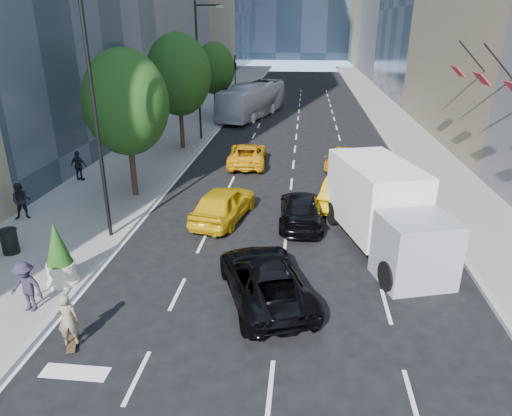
# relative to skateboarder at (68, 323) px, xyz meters

# --- Properties ---
(ground) EXTENTS (160.00, 160.00, 0.00)m
(ground) POSITION_rel_skateboarder_xyz_m (4.77, 3.00, -0.81)
(ground) COLOR black
(ground) RESTS_ON ground
(sidewalk_left) EXTENTS (6.00, 120.00, 0.15)m
(sidewalk_left) POSITION_rel_skateboarder_xyz_m (-4.23, 33.00, -0.73)
(sidewalk_left) COLOR slate
(sidewalk_left) RESTS_ON ground
(sidewalk_right) EXTENTS (4.00, 120.00, 0.15)m
(sidewalk_right) POSITION_rel_skateboarder_xyz_m (14.77, 33.00, -0.73)
(sidewalk_right) COLOR slate
(sidewalk_right) RESTS_ON ground
(lamp_near) EXTENTS (2.13, 0.22, 10.00)m
(lamp_near) POSITION_rel_skateboarder_xyz_m (-1.55, 7.00, 5.00)
(lamp_near) COLOR black
(lamp_near) RESTS_ON sidewalk_left
(lamp_far) EXTENTS (2.13, 0.22, 10.00)m
(lamp_far) POSITION_rel_skateboarder_xyz_m (-1.55, 25.00, 5.00)
(lamp_far) COLOR black
(lamp_far) RESTS_ON sidewalk_left
(tree_near) EXTENTS (4.20, 4.20, 7.46)m
(tree_near) POSITION_rel_skateboarder_xyz_m (-2.43, 12.00, 4.16)
(tree_near) COLOR black
(tree_near) RESTS_ON sidewalk_left
(tree_mid) EXTENTS (4.50, 4.50, 7.99)m
(tree_mid) POSITION_rel_skateboarder_xyz_m (-2.43, 22.00, 4.51)
(tree_mid) COLOR black
(tree_mid) RESTS_ON sidewalk_left
(tree_far) EXTENTS (3.90, 3.90, 6.92)m
(tree_far) POSITION_rel_skateboarder_xyz_m (-2.43, 35.00, 3.82)
(tree_far) COLOR black
(tree_far) RESTS_ON sidewalk_left
(traffic_signal) EXTENTS (2.48, 0.53, 5.20)m
(traffic_signal) POSITION_rel_skateboarder_xyz_m (-1.63, 43.00, 3.43)
(traffic_signal) COLOR black
(traffic_signal) RESTS_ON sidewalk_left
(facade_flags) EXTENTS (1.85, 13.30, 2.05)m
(facade_flags) POSITION_rel_skateboarder_xyz_m (15.41, 13.00, 5.38)
(facade_flags) COLOR black
(facade_flags) RESTS_ON ground
(skateboarder) EXTENTS (0.69, 0.57, 1.62)m
(skateboarder) POSITION_rel_skateboarder_xyz_m (0.00, 0.00, 0.00)
(skateboarder) COLOR #7F6E4F
(skateboarder) RESTS_ON ground
(black_sedan_lincoln) EXTENTS (4.05, 5.76, 1.46)m
(black_sedan_lincoln) POSITION_rel_skateboarder_xyz_m (5.27, 3.10, -0.08)
(black_sedan_lincoln) COLOR black
(black_sedan_lincoln) RESTS_ON ground
(black_sedan_mercedes) EXTENTS (2.06, 4.89, 1.41)m
(black_sedan_mercedes) POSITION_rel_skateboarder_xyz_m (6.39, 9.49, -0.11)
(black_sedan_mercedes) COLOR black
(black_sedan_mercedes) RESTS_ON ground
(taxi_a) EXTENTS (2.84, 5.05, 1.62)m
(taxi_a) POSITION_rel_skateboarder_xyz_m (2.77, 9.50, 0.00)
(taxi_a) COLOR #D4A30B
(taxi_a) RESTS_ON ground
(taxi_b) EXTENTS (2.96, 5.22, 1.63)m
(taxi_b) POSITION_rel_skateboarder_xyz_m (8.57, 12.00, 0.01)
(taxi_b) COLOR #DA9B0B
(taxi_b) RESTS_ON ground
(taxi_c) EXTENTS (2.61, 5.18, 1.40)m
(taxi_c) POSITION_rel_skateboarder_xyz_m (2.77, 18.62, -0.11)
(taxi_c) COLOR orange
(taxi_c) RESTS_ON ground
(taxi_d) EXTENTS (2.89, 4.91, 1.34)m
(taxi_d) POSITION_rel_skateboarder_xyz_m (8.97, 18.72, -0.14)
(taxi_d) COLOR orange
(taxi_d) RESTS_ON ground
(city_bus) EXTENTS (5.79, 12.10, 3.28)m
(city_bus) POSITION_rel_skateboarder_xyz_m (1.24, 35.26, 0.83)
(city_bus) COLOR silver
(city_bus) RESTS_ON ground
(box_truck) EXTENTS (4.39, 7.47, 3.37)m
(box_truck) POSITION_rel_skateboarder_xyz_m (9.68, 7.31, 0.91)
(box_truck) COLOR white
(box_truck) RESTS_ON ground
(pedestrian_a) EXTENTS (1.04, 0.94, 1.75)m
(pedestrian_a) POSITION_rel_skateboarder_xyz_m (-6.43, 8.29, 0.21)
(pedestrian_a) COLOR black
(pedestrian_a) RESTS_ON sidewalk_left
(pedestrian_b) EXTENTS (1.07, 0.59, 1.73)m
(pedestrian_b) POSITION_rel_skateboarder_xyz_m (-6.43, 13.96, 0.21)
(pedestrian_b) COLOR black
(pedestrian_b) RESTS_ON sidewalk_left
(pedestrian_c) EXTENTS (1.17, 0.77, 1.70)m
(pedestrian_c) POSITION_rel_skateboarder_xyz_m (-2.03, 1.36, 0.19)
(pedestrian_c) COLOR #262030
(pedestrian_c) RESTS_ON sidewalk_left
(trash_can) EXTENTS (0.63, 0.63, 0.95)m
(trash_can) POSITION_rel_skateboarder_xyz_m (-4.99, 5.00, -0.18)
(trash_can) COLOR black
(trash_can) RESTS_ON sidewalk_left
(planter_shrub) EXTENTS (0.96, 0.96, 2.30)m
(planter_shrub) POSITION_rel_skateboarder_xyz_m (-1.83, 3.06, 0.44)
(planter_shrub) COLOR beige
(planter_shrub) RESTS_ON sidewalk_left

